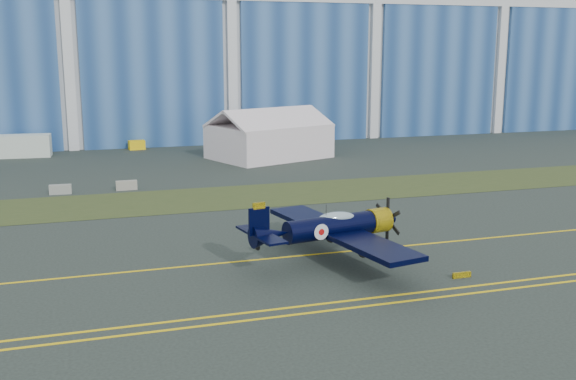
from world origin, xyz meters
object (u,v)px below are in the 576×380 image
object	(u,v)px
tent	(269,133)
shipping_container	(24,146)
warbird	(330,227)
tug	(137,145)

from	to	relation	value
tent	shipping_container	world-z (taller)	tent
warbird	shipping_container	distance (m)	56.43
warbird	shipping_container	bearing A→B (deg)	101.46
shipping_container	tug	distance (m)	14.39
warbird	tug	distance (m)	55.02
tent	tug	xyz separation A→B (m)	(-15.29, 12.25, -2.53)
warbird	shipping_container	size ratio (longest dim) A/B	2.50
warbird	tent	bearing A→B (deg)	68.40
tent	shipping_container	xyz separation A→B (m)	(-29.46, 9.90, -1.75)
warbird	shipping_container	xyz separation A→B (m)	(-21.56, 52.14, -0.95)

